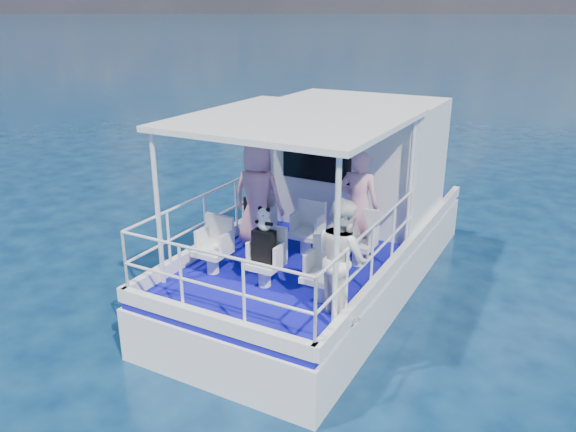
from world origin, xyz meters
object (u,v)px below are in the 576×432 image
Objects in this scene: backpack_center at (264,246)px; panda at (264,219)px; passenger_port_fwd at (258,195)px; passenger_stbd_aft at (342,258)px.

backpack_center is 1.37× the size of panda.
passenger_port_fwd is 3.77× the size of backpack_center.
passenger_port_fwd is 1.54m from backpack_center.
passenger_stbd_aft is 4.59× the size of panda.
panda is (-0.00, 0.02, 0.40)m from backpack_center.
panda is (-1.25, 0.20, 0.24)m from passenger_stbd_aft.
passenger_stbd_aft is at bearing -8.27° from backpack_center.
passenger_port_fwd is at bearing 124.91° from panda.
passenger_port_fwd is 5.17× the size of panda.
backpack_center is at bearing 26.16° from passenger_stbd_aft.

